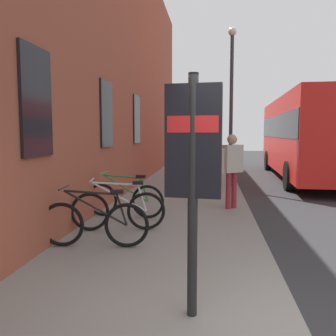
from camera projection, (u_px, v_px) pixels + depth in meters
The scene contains 11 objects.
ground at pixel (289, 212), 8.88m from camera, with size 60.00×60.00×0.00m, color #2D2D30.
sidewalk_pavement at pixel (185, 193), 11.18m from camera, with size 24.00×3.50×0.12m, color gray.
station_facade at pixel (127, 61), 11.99m from camera, with size 22.00×0.65×8.67m.
bicycle_nearest_sign at pixel (95, 223), 5.75m from camera, with size 0.48×1.77×0.97m.
bicycle_leaning_wall at pixel (119, 210), 6.73m from camera, with size 0.51×1.75×0.97m.
bicycle_under_window at pixel (125, 199), 7.79m from camera, with size 0.48×1.77×0.97m.
transit_info_sign at pixel (193, 157), 3.47m from camera, with size 0.14×0.56×2.40m.
city_bus at pixel (306, 133), 15.04m from camera, with size 10.60×3.00×3.35m.
pedestrian_by_facade at pixel (176, 160), 11.95m from camera, with size 0.27×0.58×1.53m.
pedestrian_near_bus at pixel (232, 163), 8.62m from camera, with size 0.52×0.56×1.79m.
street_lamp at pixel (231, 94), 12.10m from camera, with size 0.28×0.28×5.31m.
Camera 1 is at (-3.03, 0.92, 1.96)m, focal length 38.39 mm.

